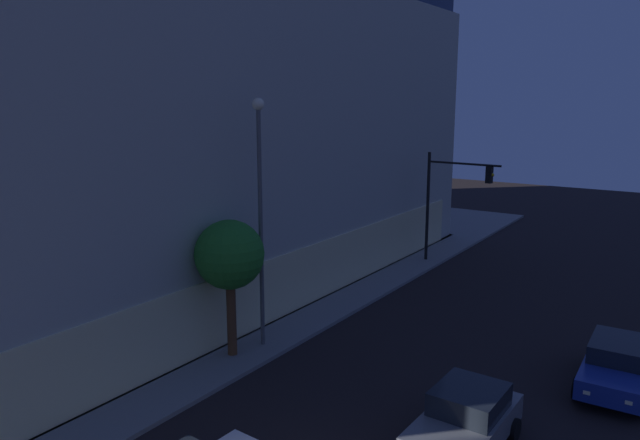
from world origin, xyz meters
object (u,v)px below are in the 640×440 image
Objects in this scene: sidewalk_tree at (230,256)px; car_grey at (465,420)px; modern_building at (86,109)px; traffic_light_far_corner at (449,191)px; street_lamp_sidewalk at (260,197)px; car_blue at (617,364)px.

car_grey is at bearing -94.93° from sidewalk_tree.
modern_building reaches higher than traffic_light_far_corner.
car_grey is (-2.14, -8.83, -4.99)m from street_lamp_sidewalk.
street_lamp_sidewalk is (-14.83, 1.37, 1.54)m from traffic_light_far_corner.
traffic_light_far_corner is at bearing 23.73° from car_grey.
modern_building is 16.96m from street_lamp_sidewalk.
car_grey is 6.76m from car_blue.
modern_building reaches higher than car_grey.
car_grey reaches higher than car_blue.
car_blue is at bearing -66.05° from sidewalk_tree.
modern_building is 3.86× the size of street_lamp_sidewalk.
sidewalk_tree reaches higher than car_blue.
street_lamp_sidewalk is 10.37m from car_grey.
traffic_light_far_corner is 0.68× the size of street_lamp_sidewalk.
sidewalk_tree is (-16.19, 1.70, -0.42)m from traffic_light_far_corner.
sidewalk_tree is (-5.54, -15.83, -4.94)m from modern_building.
modern_building is 8.62× the size of car_grey.
sidewalk_tree is 1.12× the size of car_blue.
street_lamp_sidewalk is 2.07× the size of car_blue.
car_blue is (3.99, -11.69, -5.01)m from street_lamp_sidewalk.
modern_building reaches higher than street_lamp_sidewalk.
sidewalk_tree is 9.68m from car_grey.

